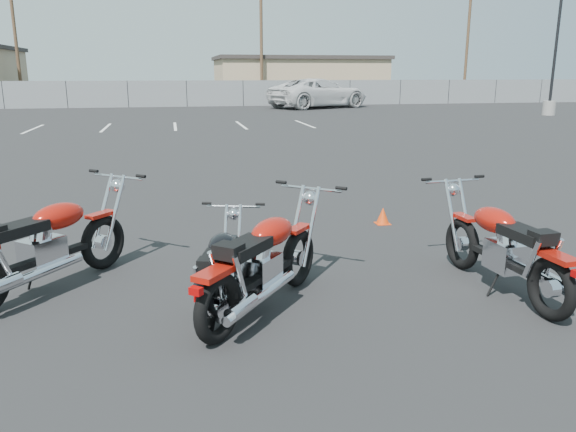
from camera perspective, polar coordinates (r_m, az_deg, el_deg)
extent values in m
plane|color=black|center=(6.54, -0.66, -6.90)|extent=(120.00, 120.00, 0.00)
torus|color=black|center=(7.31, -18.27, -2.54)|extent=(0.53, 0.60, 0.68)
cylinder|color=silver|center=(7.31, -18.27, -2.54)|extent=(0.20, 0.21, 0.18)
cube|color=black|center=(6.78, -23.22, -3.89)|extent=(0.84, 0.99, 0.07)
cube|color=silver|center=(6.73, -23.65, -3.47)|extent=(0.52, 0.53, 0.34)
cylinder|color=silver|center=(6.68, -23.82, -1.81)|extent=(0.35, 0.36, 0.30)
ellipsoid|color=#9C1309|center=(6.79, -22.27, -0.01)|extent=(0.68, 0.72, 0.29)
cube|color=black|center=(6.48, -25.87, -1.26)|extent=(0.62, 0.67, 0.11)
cube|color=#9C1309|center=(7.22, -18.49, 0.15)|extent=(0.36, 0.39, 0.05)
cylinder|color=silver|center=(6.25, -27.22, -3.58)|extent=(0.18, 0.20, 0.44)
cylinder|color=silver|center=(6.47, -24.45, -5.51)|extent=(0.87, 1.02, 0.14)
cylinder|color=silver|center=(6.27, -27.06, -6.22)|extent=(0.36, 0.39, 0.15)
cylinder|color=silver|center=(7.23, -17.17, 0.34)|extent=(0.32, 0.38, 0.89)
cylinder|color=silver|center=(7.38, -18.29, 0.52)|extent=(0.32, 0.38, 0.89)
sphere|color=silver|center=(7.37, -16.91, 2.94)|extent=(0.25, 0.25, 0.18)
cylinder|color=silver|center=(7.36, -16.86, 3.84)|extent=(0.63, 0.53, 0.03)
cylinder|color=black|center=(7.07, -14.72, 3.94)|extent=(0.13, 0.12, 0.04)
cylinder|color=black|center=(7.62, -19.13, 4.34)|extent=(0.13, 0.12, 0.04)
cylinder|color=black|center=(6.91, -24.60, -5.61)|extent=(0.15, 0.13, 0.34)
torus|color=black|center=(6.42, -5.82, -4.84)|extent=(0.24, 0.54, 0.53)
cylinder|color=silver|center=(6.42, -5.82, -4.84)|extent=(0.12, 0.16, 0.14)
torus|color=black|center=(5.25, -8.27, -9.48)|extent=(0.24, 0.54, 0.53)
cylinder|color=silver|center=(5.25, -8.27, -9.48)|extent=(0.12, 0.16, 0.14)
cube|color=black|center=(5.82, -6.93, -6.60)|extent=(0.34, 0.92, 0.05)
cube|color=silver|center=(5.76, -7.03, -6.26)|extent=(0.33, 0.39, 0.27)
cylinder|color=silver|center=(5.70, -7.08, -4.75)|extent=(0.23, 0.26, 0.24)
ellipsoid|color=black|center=(5.85, -6.73, -2.94)|extent=(0.40, 0.57, 0.23)
cube|color=black|center=(5.46, -7.56, -4.45)|extent=(0.36, 0.53, 0.09)
cube|color=black|center=(5.24, -8.06, -4.87)|extent=(0.23, 0.21, 0.11)
cube|color=black|center=(5.12, -8.43, -6.68)|extent=(0.26, 0.40, 0.04)
cube|color=black|center=(6.34, -5.88, -2.45)|extent=(0.19, 0.32, 0.04)
cylinder|color=silver|center=(5.26, -6.90, -6.73)|extent=(0.09, 0.17, 0.35)
cylinder|color=silver|center=(5.30, -9.19, -6.63)|extent=(0.09, 0.17, 0.35)
cylinder|color=silver|center=(5.57, -5.98, -8.15)|extent=(0.35, 0.97, 0.11)
cylinder|color=silver|center=(5.30, -6.53, -9.15)|extent=(0.19, 0.33, 0.12)
cylinder|color=silver|center=(6.42, -5.01, -2.15)|extent=(0.14, 0.35, 0.70)
cylinder|color=silver|center=(6.45, -6.42, -2.12)|extent=(0.14, 0.35, 0.70)
sphere|color=silver|center=(6.51, -5.56, 0.18)|extent=(0.18, 0.18, 0.14)
cylinder|color=silver|center=(6.51, -5.55, 0.98)|extent=(0.61, 0.20, 0.03)
cylinder|color=black|center=(6.44, -2.84, 1.20)|extent=(0.11, 0.06, 0.03)
cylinder|color=black|center=(6.54, -8.28, 1.29)|extent=(0.11, 0.06, 0.03)
cylinder|color=black|center=(5.82, -8.26, -8.42)|extent=(0.14, 0.06, 0.27)
cube|color=#990505|center=(4.93, -8.99, -8.27)|extent=(0.10, 0.08, 0.05)
torus|color=black|center=(6.40, 1.03, -4.27)|extent=(0.51, 0.58, 0.66)
cylinder|color=silver|center=(6.40, 1.03, -4.27)|extent=(0.20, 0.20, 0.18)
torus|color=black|center=(5.13, -7.12, -9.27)|extent=(0.51, 0.58, 0.66)
cylinder|color=silver|center=(5.13, -7.12, -9.27)|extent=(0.20, 0.20, 0.18)
cube|color=black|center=(5.73, -2.58, -6.10)|extent=(0.82, 0.96, 0.07)
cube|color=silver|center=(5.66, -2.87, -5.65)|extent=(0.50, 0.52, 0.33)
cylinder|color=silver|center=(5.60, -2.89, -3.75)|extent=(0.34, 0.35, 0.29)
ellipsoid|color=#9C1309|center=(5.76, -1.63, -1.61)|extent=(0.66, 0.70, 0.28)
cube|color=black|center=(5.33, -4.41, -3.21)|extent=(0.60, 0.65, 0.11)
cube|color=black|center=(5.10, -6.06, -3.56)|extent=(0.31, 0.31, 0.13)
cube|color=#9C1309|center=(4.98, -7.39, -5.72)|extent=(0.44, 0.48, 0.05)
cube|color=#9C1309|center=(6.30, 1.04, -1.29)|extent=(0.35, 0.38, 0.04)
cylinder|color=silver|center=(5.08, -4.93, -6.10)|extent=(0.17, 0.19, 0.43)
cylinder|color=silver|center=(5.22, -7.37, -5.60)|extent=(0.17, 0.19, 0.43)
cylinder|color=silver|center=(5.41, -2.73, -8.14)|extent=(0.84, 1.00, 0.14)
cylinder|color=silver|center=(5.12, -4.75, -9.22)|extent=(0.35, 0.38, 0.14)
cylinder|color=silver|center=(6.37, 2.37, -1.07)|extent=(0.32, 0.37, 0.86)
cylinder|color=silver|center=(6.45, 0.79, -0.85)|extent=(0.32, 0.37, 0.86)
sphere|color=silver|center=(6.49, 2.28, 1.83)|extent=(0.25, 0.25, 0.18)
cylinder|color=silver|center=(6.49, 2.37, 2.81)|extent=(0.61, 0.51, 0.03)
cylinder|color=black|center=(6.31, 5.44, 2.83)|extent=(0.13, 0.11, 0.04)
cylinder|color=black|center=(6.63, -0.70, 3.46)|extent=(0.13, 0.11, 0.04)
cylinder|color=black|center=(5.79, -4.43, -8.10)|extent=(0.15, 0.13, 0.33)
cube|color=#990505|center=(4.79, -9.33, -7.53)|extent=(0.13, 0.12, 0.07)
torus|color=black|center=(7.27, 17.26, -2.69)|extent=(0.16, 0.65, 0.64)
cylinder|color=silver|center=(7.27, 17.26, -2.69)|extent=(0.12, 0.18, 0.17)
torus|color=black|center=(6.10, 25.17, -6.71)|extent=(0.16, 0.65, 0.64)
cylinder|color=silver|center=(6.10, 25.17, -6.71)|extent=(0.12, 0.18, 0.17)
cube|color=black|center=(6.65, 20.89, -4.19)|extent=(0.19, 1.13, 0.06)
cube|color=silver|center=(6.59, 21.22, -3.79)|extent=(0.33, 0.43, 0.32)
cylinder|color=silver|center=(6.54, 21.37, -2.19)|extent=(0.23, 0.28, 0.28)
ellipsoid|color=#9C1309|center=(6.69, 20.23, -0.39)|extent=(0.37, 0.64, 0.27)
cube|color=black|center=(6.30, 22.92, -1.72)|extent=(0.32, 0.61, 0.11)
cube|color=black|center=(6.10, 24.51, -1.99)|extent=(0.25, 0.21, 0.13)
cube|color=#9C1309|center=(5.98, 25.65, -3.75)|extent=(0.23, 0.46, 0.05)
cube|color=#9C1309|center=(7.18, 17.46, -0.11)|extent=(0.17, 0.37, 0.04)
cylinder|color=silver|center=(6.22, 25.38, -3.75)|extent=(0.07, 0.20, 0.42)
cylinder|color=silver|center=(6.05, 23.54, -4.02)|extent=(0.07, 0.20, 0.42)
cylinder|color=silver|center=(6.54, 23.72, -5.38)|extent=(0.18, 1.19, 0.14)
cylinder|color=silver|center=(6.29, 25.70, -6.16)|extent=(0.16, 0.39, 0.14)
cylinder|color=silver|center=(7.34, 17.55, 0.22)|extent=(0.08, 0.43, 0.85)
cylinder|color=silver|center=(7.23, 16.27, 0.12)|extent=(0.08, 0.43, 0.85)
sphere|color=silver|center=(7.36, 16.36, 2.59)|extent=(0.18, 0.18, 0.17)
cylinder|color=silver|center=(7.36, 16.33, 3.44)|extent=(0.75, 0.09, 0.03)
cylinder|color=black|center=(7.54, 18.87, 3.83)|extent=(0.13, 0.05, 0.04)
cylinder|color=black|center=(7.15, 13.89, 3.63)|extent=(0.13, 0.05, 0.04)
cylinder|color=black|center=(6.55, 20.23, -6.30)|extent=(0.17, 0.04, 0.32)
cone|color=#E83E0C|center=(9.16, 9.61, 0.07)|extent=(0.21, 0.21, 0.26)
cube|color=#E83E0C|center=(9.20, 9.57, -0.75)|extent=(0.23, 0.23, 0.01)
cylinder|color=gray|center=(35.58, 24.99, 9.92)|extent=(0.70, 0.70, 0.80)
cylinder|color=black|center=(35.71, 25.99, 18.88)|extent=(0.16, 0.16, 10.41)
cube|color=slate|center=(41.03, -10.25, 12.14)|extent=(80.00, 0.04, 1.80)
cylinder|color=black|center=(42.42, -26.97, 10.90)|extent=(0.06, 0.06, 1.80)
cylinder|color=black|center=(41.58, -21.56, 11.41)|extent=(0.06, 0.06, 1.80)
cylinder|color=black|center=(41.11, -15.95, 11.82)|extent=(0.06, 0.06, 1.80)
cylinder|color=black|center=(41.03, -10.25, 12.14)|extent=(0.06, 0.06, 1.80)
cylinder|color=black|center=(41.33, -4.58, 12.33)|extent=(0.06, 0.06, 1.80)
cylinder|color=black|center=(42.02, 0.97, 12.41)|extent=(0.06, 0.06, 1.80)
cylinder|color=black|center=(43.07, 6.29, 12.37)|extent=(0.06, 0.06, 1.80)
cylinder|color=black|center=(44.46, 11.32, 12.25)|extent=(0.06, 0.06, 1.80)
cylinder|color=black|center=(46.15, 16.01, 12.05)|extent=(0.06, 0.06, 1.80)
cylinder|color=black|center=(48.11, 20.33, 11.79)|extent=(0.06, 0.06, 1.80)
cylinder|color=black|center=(50.32, 24.29, 11.50)|extent=(0.06, 0.06, 1.80)
cube|color=tan|center=(51.22, 0.96, 13.66)|extent=(14.00, 9.00, 3.40)
cube|color=#36302D|center=(51.23, 0.97, 15.73)|extent=(14.40, 9.40, 0.30)
cylinder|color=#473221|center=(47.29, -25.91, 15.61)|extent=(0.24, 0.24, 9.00)
cylinder|color=#473221|center=(45.60, -2.72, 17.07)|extent=(0.24, 0.24, 9.00)
cylinder|color=#473221|center=(52.46, 17.74, 16.09)|extent=(0.24, 0.24, 9.00)
cube|color=silver|center=(26.74, -24.47, 8.05)|extent=(0.12, 4.00, 0.01)
cube|color=silver|center=(26.25, -18.02, 8.53)|extent=(0.12, 4.00, 0.01)
cube|color=silver|center=(26.09, -11.39, 8.92)|extent=(0.12, 4.00, 0.01)
cube|color=silver|center=(26.28, -4.76, 9.19)|extent=(0.12, 4.00, 0.01)
cube|color=silver|center=(26.81, 1.70, 9.33)|extent=(0.12, 4.00, 0.01)
imported|color=silver|center=(39.13, 3.17, 13.18)|extent=(6.28, 8.76, 3.09)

